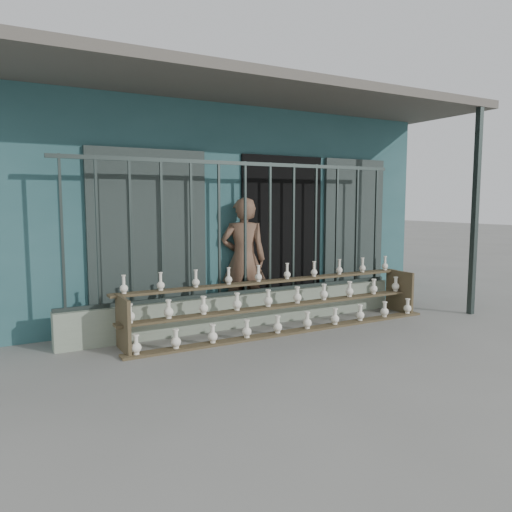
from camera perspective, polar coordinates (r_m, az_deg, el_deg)
ground at (r=5.92m, az=4.81°, el=-10.60°), size 60.00×60.00×0.00m
workshop_building at (r=9.47m, az=-9.61°, el=5.63°), size 7.40×6.60×3.21m
parapet_wall at (r=6.95m, az=-1.22°, el=-6.13°), size 5.00×0.20×0.45m
security_fence at (r=6.79m, az=-1.24°, el=3.17°), size 5.00×0.04×1.80m
shelf_rack at (r=6.75m, az=3.13°, el=-5.37°), size 4.50×0.68×0.85m
elderly_woman at (r=7.17m, az=-1.43°, el=-0.38°), size 0.76×0.65×1.77m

